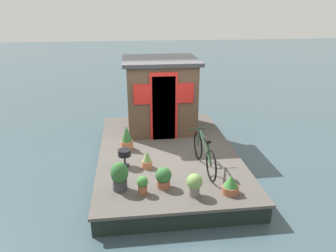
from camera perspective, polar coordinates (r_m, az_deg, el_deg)
The scene contains 12 objects.
ground_plane at distance 8.27m, azimuth -0.17°, elevation -6.79°, with size 60.00×60.00×0.00m, color #384C54.
houseboat_deck at distance 8.17m, azimuth -0.17°, elevation -5.48°, with size 5.24×3.32×0.42m.
houseboat_cabin at distance 9.15m, azimuth -1.31°, elevation 5.59°, with size 1.84×2.04×2.01m.
bicycle at distance 7.08m, azimuth 6.39°, elevation -4.76°, with size 1.70×0.50×0.79m.
potted_plant_mint at distance 6.16m, azimuth 4.68°, elevation -10.05°, with size 0.30×0.30×0.45m.
potted_plant_thyme at distance 8.05m, azimuth -7.25°, elevation -2.14°, with size 0.30×0.30×0.62m.
potted_plant_lavender at distance 6.41m, azimuth -0.80°, elevation -9.00°, with size 0.32×0.32×0.42m.
potted_plant_succulent at distance 7.16m, azimuth -3.71°, elevation -5.95°, with size 0.23×0.23×0.40m.
potted_plant_ivy at distance 6.36m, azimuth -8.51°, elevation -8.65°, with size 0.34×0.34×0.58m.
potted_plant_sage at distance 6.25m, azimuth -4.49°, elevation -10.18°, with size 0.21×0.21×0.36m.
potted_plant_rosemary at distance 6.35m, azimuth 10.95°, elevation -10.10°, with size 0.32×0.32×0.38m.
charcoal_grill at distance 7.24m, azimuth -7.66°, elevation -4.88°, with size 0.29×0.29×0.39m.
Camera 1 is at (-7.29, 0.87, 3.80)m, focal length 34.69 mm.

